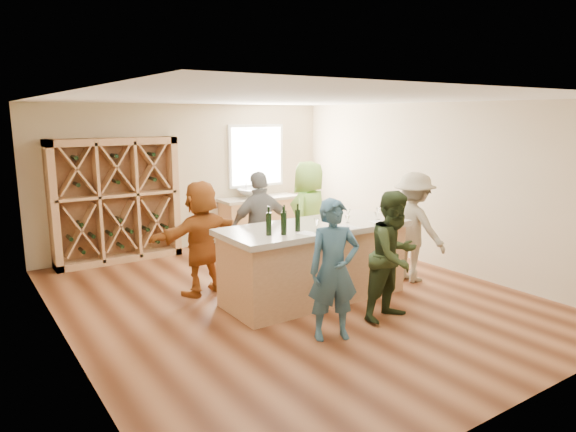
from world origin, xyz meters
TOP-DOWN VIEW (x-y plane):
  - floor at (0.00, 0.00)m, footprint 6.00×7.00m
  - ceiling at (0.00, 0.00)m, footprint 6.00×7.00m
  - wall_back at (0.00, 3.55)m, footprint 6.00×0.10m
  - wall_front at (0.00, -3.55)m, footprint 6.00×0.10m
  - wall_left at (-3.05, 0.00)m, footprint 0.10×7.00m
  - wall_right at (3.05, 0.00)m, footprint 0.10×7.00m
  - window_frame at (1.50, 3.47)m, footprint 1.30×0.06m
  - window_pane at (1.50, 3.44)m, footprint 1.18×0.01m
  - wine_rack at (-1.50, 3.27)m, footprint 2.20×0.45m
  - back_counter_base at (1.40, 3.20)m, footprint 1.60×0.58m
  - back_counter_top at (1.40, 3.20)m, footprint 1.70×0.62m
  - sink at (1.20, 3.20)m, footprint 0.54×0.54m
  - faucet at (1.20, 3.38)m, footprint 0.02×0.02m
  - tasting_counter_base at (0.26, -0.23)m, footprint 2.60×1.00m
  - tasting_counter_top at (0.26, -0.23)m, footprint 2.72×1.12m
  - wine_bottle_a at (-0.62, -0.42)m, footprint 0.07×0.07m
  - wine_bottle_b at (-0.44, -0.50)m, footprint 0.09×0.09m
  - wine_bottle_c at (-0.34, -0.37)m, footprint 0.09×0.09m
  - wine_bottle_d at (-0.17, -0.43)m, footprint 0.09×0.09m
  - wine_glass_a at (-0.03, -0.66)m, footprint 0.07×0.07m
  - wine_glass_b at (0.45, -0.71)m, footprint 0.08×0.08m
  - wine_glass_c at (0.98, -0.72)m, footprint 0.08×0.08m
  - wine_glass_d at (0.74, -0.38)m, footprint 0.08×0.08m
  - wine_glass_e at (1.24, -0.47)m, footprint 0.07×0.07m
  - tasting_menu_a at (-0.13, -0.63)m, footprint 0.29×0.34m
  - tasting_menu_b at (0.54, -0.62)m, footprint 0.22×0.29m
  - tasting_menu_c at (1.12, -0.63)m, footprint 0.27×0.32m
  - person_near_left at (-0.36, -1.43)m, footprint 0.73×0.63m
  - person_near_right at (0.64, -1.40)m, footprint 0.86×0.55m
  - person_server at (2.04, -0.44)m, footprint 0.61×1.15m
  - person_far_mid at (-0.05, 0.73)m, footprint 1.08×0.62m
  - person_far_right at (0.97, 0.86)m, footprint 1.08×0.97m
  - person_far_left at (-0.97, 0.87)m, footprint 1.64×0.89m

SIDE VIEW (x-z plane):
  - floor at x=0.00m, z-range -0.10..0.00m
  - back_counter_base at x=1.40m, z-range 0.00..0.86m
  - tasting_counter_base at x=0.26m, z-range 0.00..1.00m
  - person_near_left at x=-0.36m, z-range 0.00..1.67m
  - person_near_right at x=0.64m, z-range 0.00..1.67m
  - person_far_left at x=-0.97m, z-range 0.00..1.68m
  - person_server at x=2.04m, z-range 0.00..1.72m
  - person_far_mid at x=-0.05m, z-range 0.00..1.76m
  - back_counter_top at x=1.40m, z-range 0.86..0.92m
  - person_far_right at x=0.97m, z-range 0.00..1.85m
  - sink at x=1.20m, z-range 0.92..1.11m
  - tasting_counter_top at x=0.26m, z-range 1.00..1.08m
  - faucet at x=1.20m, z-range 0.92..1.22m
  - tasting_menu_a at x=-0.13m, z-range 1.08..1.08m
  - tasting_menu_b at x=0.54m, z-range 1.08..1.08m
  - tasting_menu_c at x=1.12m, z-range 1.08..1.08m
  - wine_rack at x=-1.50m, z-range 0.00..2.20m
  - wine_glass_e at x=1.24m, z-range 1.08..1.25m
  - wine_glass_c at x=0.98m, z-range 1.08..1.25m
  - wine_glass_a at x=-0.03m, z-range 1.08..1.26m
  - wine_glass_b at x=0.45m, z-range 1.08..1.27m
  - wine_glass_d at x=0.74m, z-range 1.08..1.28m
  - wine_bottle_c at x=-0.34m, z-range 1.08..1.36m
  - wine_bottle_d at x=-0.17m, z-range 1.08..1.37m
  - wine_bottle_b at x=-0.44m, z-range 1.08..1.37m
  - wine_bottle_a at x=-0.62m, z-range 1.08..1.37m
  - wall_back at x=0.00m, z-range 0.00..2.80m
  - wall_front at x=0.00m, z-range 0.00..2.80m
  - wall_left at x=-3.05m, z-range 0.00..2.80m
  - wall_right at x=3.05m, z-range 0.00..2.80m
  - window_frame at x=1.50m, z-range 1.10..2.40m
  - window_pane at x=1.50m, z-range 1.16..2.34m
  - ceiling at x=0.00m, z-range 2.80..2.90m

